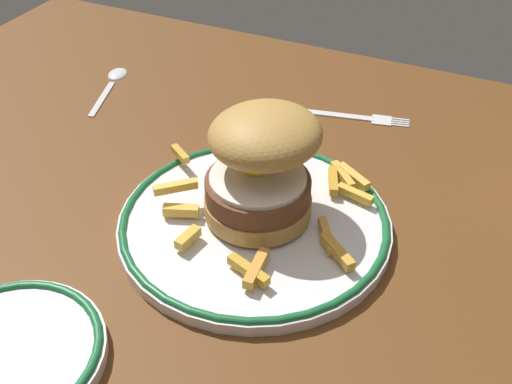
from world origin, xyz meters
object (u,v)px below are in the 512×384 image
dinner_plate (256,222)px  burger (258,162)px  fork (355,116)px  spoon (114,77)px  side_plate (8,355)px

dinner_plate → burger: size_ratio=2.14×
fork → dinner_plate: bearing=-95.9°
burger → fork: 23.80cm
dinner_plate → fork: 24.26cm
dinner_plate → spoon: size_ratio=2.03×
burger → spoon: 35.97cm
burger → fork: burger is taller
side_plate → fork: size_ratio=1.06×
spoon → fork: bearing=7.3°
burger → fork: bearing=82.5°
dinner_plate → spoon: dinner_plate is taller
fork → spoon: 33.48cm
burger → side_plate: 26.91cm
dinner_plate → burger: (-0.49, 1.50, 6.11)cm
burger → side_plate: bearing=-113.7°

